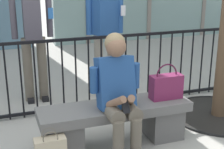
% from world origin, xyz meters
% --- Properties ---
extents(ground_plane, '(60.00, 60.00, 0.00)m').
position_xyz_m(ground_plane, '(0.00, 0.00, 0.00)').
color(ground_plane, '#B2ADA3').
extents(stone_bench, '(1.60, 0.44, 0.45)m').
position_xyz_m(stone_bench, '(0.00, 0.00, 0.27)').
color(stone_bench, slate).
rests_on(stone_bench, ground).
extents(seated_person_with_phone, '(0.52, 0.66, 1.21)m').
position_xyz_m(seated_person_with_phone, '(-0.02, -0.13, 0.65)').
color(seated_person_with_phone, '#6B6051').
rests_on(seated_person_with_phone, ground).
extents(handbag_on_bench, '(0.35, 0.14, 0.39)m').
position_xyz_m(handbag_on_bench, '(0.58, -0.01, 0.59)').
color(handbag_on_bench, '#7A234C').
rests_on(handbag_on_bench, stone_bench).
extents(bystander_at_railing, '(0.55, 0.36, 1.71)m').
position_xyz_m(bystander_at_railing, '(0.40, 1.52, 1.00)').
color(bystander_at_railing, gray).
rests_on(bystander_at_railing, ground).
extents(bystander_further_back, '(0.55, 0.39, 1.71)m').
position_xyz_m(bystander_further_back, '(-0.62, 1.57, 1.00)').
color(bystander_further_back, '#6B6051').
rests_on(bystander_further_back, ground).
extents(plaza_railing, '(7.21, 0.04, 0.98)m').
position_xyz_m(plaza_railing, '(0.00, 1.00, 0.50)').
color(plaza_railing, black).
rests_on(plaza_railing, ground).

